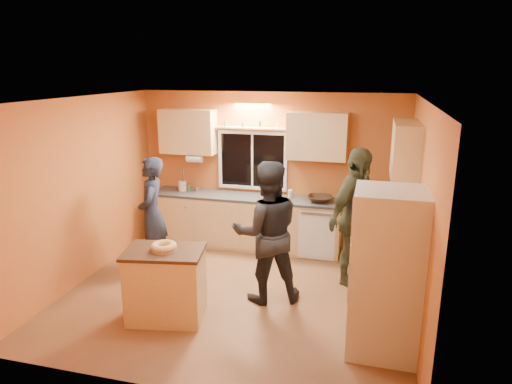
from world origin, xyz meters
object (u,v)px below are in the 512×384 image
(person_center, at_px, (267,232))
(person_right, at_px, (355,218))
(refrigerator, at_px, (386,273))
(person_left, at_px, (152,213))
(island, at_px, (166,284))

(person_center, bearing_deg, person_right, -167.33)
(refrigerator, height_order, person_left, refrigerator)
(person_left, bearing_deg, island, 13.95)
(refrigerator, distance_m, island, 2.57)
(island, height_order, person_right, person_right)
(person_left, relative_size, person_right, 0.87)
(island, bearing_deg, person_right, 25.50)
(person_left, distance_m, person_right, 3.00)
(refrigerator, bearing_deg, person_center, 151.78)
(island, distance_m, person_center, 1.41)
(island, bearing_deg, person_left, 111.81)
(island, distance_m, person_right, 2.69)
(island, relative_size, person_left, 0.60)
(person_left, distance_m, person_center, 2.00)
(island, xyz_separation_m, person_center, (1.07, 0.78, 0.48))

